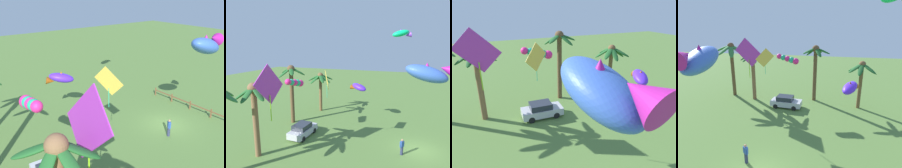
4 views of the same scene
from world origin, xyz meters
The scene contains 12 objects.
ground_plane centered at (0.00, 0.00, 0.00)m, with size 120.00×120.00×0.00m, color #567A38.
palm_tree_0 centered at (2.19, 15.64, 5.52)m, with size 3.67×3.67×7.72m.
palm_tree_1 centered at (-6.21, 14.12, 5.07)m, with size 3.60×3.43×7.03m.
palm_tree_2 centered at (8.01, 14.20, 4.64)m, with size 3.65×3.95×6.08m.
parked_car_0 centered at (-1.09, 12.31, 0.75)m, with size 3.97×1.88×1.51m.
spectator_0 centered at (-1.43, 1.46, 0.81)m, with size 0.47×0.40×1.59m.
kite_fish_0 centered at (7.58, 2.55, 11.67)m, with size 1.71×2.63×1.24m.
kite_diamond_1 centered at (-2.38, 8.69, 6.89)m, with size 1.72×0.95×2.70m.
kite_tube_2 centered at (-0.94, 13.13, 6.15)m, with size 2.90×0.91×1.25m.
kite_fish_3 centered at (6.22, 7.74, 4.61)m, with size 2.00×2.75×1.29m.
kite_fish_4 centered at (-3.01, -0.26, 8.15)m, with size 2.04×3.99×2.03m.
kite_diamond_5 centered at (-6.02, 12.55, 6.82)m, with size 3.70×0.40×5.15m.
Camera 2 is at (-20.20, 1.04, 10.33)m, focal length 32.75 mm.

